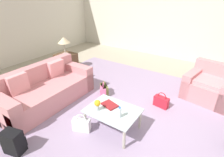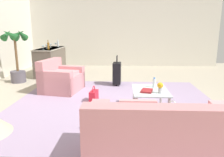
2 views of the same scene
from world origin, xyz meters
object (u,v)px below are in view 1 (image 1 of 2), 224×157
object	(u,v)px
water_bottle	(120,112)
flower_vase	(97,104)
handbag_pink	(103,90)
table_lamp	(64,40)
handbag_olive	(104,89)
backpack_black	(14,142)
handbag_red	(161,102)
handbag_white	(81,124)
side_table	(66,62)
couch	(45,90)
armchair	(210,87)
coffee_table_book	(110,105)
coffee_table	(113,113)

from	to	relation	value
water_bottle	flower_vase	world-z (taller)	flower_vase
handbag_pink	table_lamp	bearing A→B (deg)	162.05
handbag_olive	backpack_black	bearing A→B (deg)	-93.81
handbag_pink	handbag_red	xyz separation A→B (m)	(1.35, 0.31, 0.00)
flower_vase	handbag_olive	distance (m)	1.31
table_lamp	handbag_white	distance (m)	3.10
side_table	handbag_olive	xyz separation A→B (m)	(1.94, -0.59, -0.13)
couch	side_table	distance (m)	1.89
flower_vase	handbag_white	distance (m)	0.52
table_lamp	handbag_olive	world-z (taller)	table_lamp
armchair	flower_vase	distance (m)	2.79
couch	water_bottle	bearing A→B (deg)	-0.00
side_table	handbag_white	world-z (taller)	side_table
armchair	side_table	distance (m)	4.17
coffee_table_book	handbag_red	size ratio (longest dim) A/B	0.80
coffee_table_book	handbag_pink	xyz separation A→B (m)	(-0.73, 0.79, -0.31)
coffee_table	handbag_white	bearing A→B (deg)	-142.05
armchair	handbag_olive	xyz separation A→B (m)	(-2.17, -1.25, -0.16)
couch	water_bottle	size ratio (longest dim) A/B	10.39
couch	table_lamp	world-z (taller)	table_lamp
couch	handbag_olive	bearing A→B (deg)	47.25
couch	side_table	xyz separation A→B (m)	(-1.01, 1.60, -0.03)
coffee_table	handbag_pink	size ratio (longest dim) A/B	2.55
flower_vase	backpack_black	distance (m)	1.43
side_table	handbag_pink	bearing A→B (deg)	-17.95
coffee_table_book	flower_vase	world-z (taller)	flower_vase
couch	handbag_red	distance (m)	2.63
handbag_pink	handbag_white	distance (m)	1.28
handbag_pink	handbag_white	bearing A→B (deg)	-72.03
handbag_red	coffee_table	bearing A→B (deg)	-113.21
handbag_pink	backpack_black	world-z (taller)	backpack_black
armchair	handbag_olive	distance (m)	2.51
coffee_table	table_lamp	world-z (taller)	table_lamp
flower_vase	handbag_red	distance (m)	1.57
side_table	flower_vase	bearing A→B (deg)	-32.60
water_bottle	flower_vase	size ratio (longest dim) A/B	1.00
couch	armchair	distance (m)	3.84
handbag_olive	table_lamp	bearing A→B (deg)	163.18
coffee_table	table_lamp	xyz separation A→B (m)	(-2.80, 1.50, 0.59)
side_table	table_lamp	size ratio (longest dim) A/B	1.03
armchair	handbag_white	bearing A→B (deg)	-125.01
handbag_pink	handbag_olive	bearing A→B (deg)	102.05
handbag_white	handbag_red	size ratio (longest dim) A/B	1.00
water_bottle	table_lamp	world-z (taller)	table_lamp
water_bottle	handbag_pink	size ratio (longest dim) A/B	0.57
handbag_pink	armchair	bearing A→B (deg)	31.03
handbag_white	handbag_red	world-z (taller)	same
couch	armchair	world-z (taller)	couch
armchair	handbag_red	xyz separation A→B (m)	(-0.81, -0.99, -0.16)
coffee_table	handbag_olive	world-z (taller)	coffee_table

